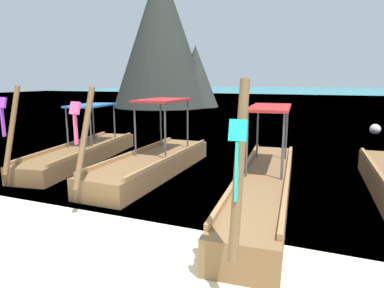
% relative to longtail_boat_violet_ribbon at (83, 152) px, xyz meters
% --- Properties ---
extents(ground, '(120.00, 120.00, 0.00)m').
position_rel_longtail_boat_violet_ribbon_xyz_m(ground, '(4.37, -5.08, -0.31)').
color(ground, beige).
extents(sea_water, '(120.00, 120.00, 0.00)m').
position_rel_longtail_boat_violet_ribbon_xyz_m(sea_water, '(4.37, 56.62, -0.31)').
color(sea_water, teal).
rests_on(sea_water, ground).
extents(longtail_boat_violet_ribbon, '(2.04, 6.20, 2.49)m').
position_rel_longtail_boat_violet_ribbon_xyz_m(longtail_boat_violet_ribbon, '(0.00, 0.00, 0.00)').
color(longtail_boat_violet_ribbon, brown).
rests_on(longtail_boat_violet_ribbon, ground).
extents(longtail_boat_pink_ribbon, '(1.35, 5.87, 2.49)m').
position_rel_longtail_boat_violet_ribbon_xyz_m(longtail_boat_pink_ribbon, '(2.82, -0.47, 0.02)').
color(longtail_boat_pink_ribbon, brown).
rests_on(longtail_boat_pink_ribbon, ground).
extents(longtail_boat_turquoise_ribbon, '(1.57, 7.07, 2.64)m').
position_rel_longtail_boat_violet_ribbon_xyz_m(longtail_boat_turquoise_ribbon, '(6.09, -1.46, 0.04)').
color(longtail_boat_turquoise_ribbon, brown).
rests_on(longtail_boat_turquoise_ribbon, ground).
extents(karst_rock, '(10.10, 9.41, 13.37)m').
position_rel_longtail_boat_violet_ribbon_xyz_m(karst_rock, '(-7.63, 21.55, 6.07)').
color(karst_rock, '#2D302B').
rests_on(karst_rock, ground).
extents(mooring_buoy_near, '(0.51, 0.51, 0.51)m').
position_rel_longtail_boat_violet_ribbon_xyz_m(mooring_buoy_near, '(9.50, 9.70, -0.05)').
color(mooring_buoy_near, white).
rests_on(mooring_buoy_near, sea_water).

